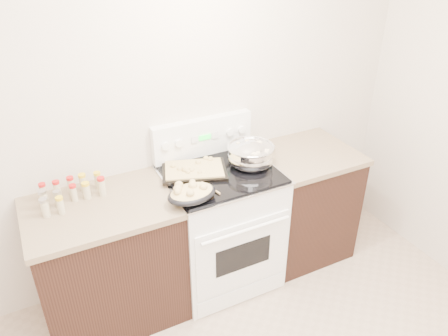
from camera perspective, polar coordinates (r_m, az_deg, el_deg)
room_shell at (r=1.42m, az=12.42°, el=-3.10°), size 4.10×3.60×2.75m
counter_left at (r=3.09m, az=-14.72°, el=-11.71°), size 0.93×0.67×0.92m
counter_right at (r=3.60m, az=10.03°, el=-4.41°), size 0.73×0.67×0.92m
kitchen_range at (r=3.26m, az=-0.44°, el=-7.38°), size 0.78×0.73×1.22m
mixing_bowl at (r=3.06m, az=3.50°, el=1.68°), size 0.42×0.42×0.19m
roasting_pan at (r=2.69m, az=-4.28°, el=-3.26°), size 0.34×0.25×0.11m
baking_sheet at (r=3.00m, az=-3.93°, el=-0.22°), size 0.51×0.43×0.06m
wooden_spoon at (r=2.78m, az=-1.98°, el=-2.99°), size 0.09×0.26×0.04m
blue_ladle at (r=3.09m, az=5.63°, el=1.04°), size 0.22×0.22×0.11m
spice_jars at (r=2.88m, az=-19.57°, el=-3.00°), size 0.40×0.24×0.13m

